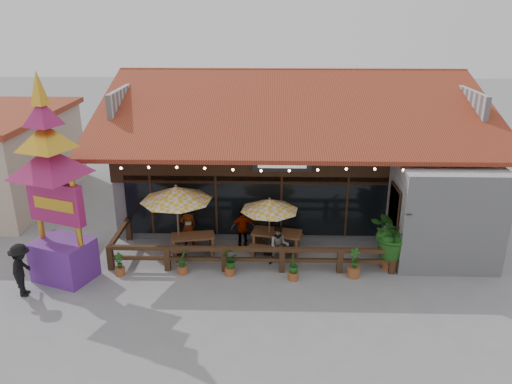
{
  "coord_description": "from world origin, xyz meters",
  "views": [
    {
      "loc": [
        -0.98,
        -15.88,
        8.69
      ],
      "look_at": [
        -1.46,
        1.5,
        2.21
      ],
      "focal_mm": 35.0,
      "sensor_mm": 36.0,
      "label": 1
    }
  ],
  "objects_px": {
    "picnic_table_right": "(277,239)",
    "tropical_plant": "(393,234)",
    "umbrella_right": "(270,205)",
    "thai_sign_tower": "(50,168)",
    "umbrella_left": "(176,194)",
    "picnic_table_left": "(193,241)",
    "pedestrian": "(22,270)"
  },
  "relations": [
    {
      "from": "picnic_table_right",
      "to": "umbrella_left",
      "type": "bearing_deg",
      "value": -176.13
    },
    {
      "from": "thai_sign_tower",
      "to": "umbrella_right",
      "type": "bearing_deg",
      "value": 15.35
    },
    {
      "from": "thai_sign_tower",
      "to": "tropical_plant",
      "type": "bearing_deg",
      "value": 5.04
    },
    {
      "from": "tropical_plant",
      "to": "picnic_table_right",
      "type": "bearing_deg",
      "value": 165.43
    },
    {
      "from": "picnic_table_right",
      "to": "thai_sign_tower",
      "type": "height_order",
      "value": "thai_sign_tower"
    },
    {
      "from": "tropical_plant",
      "to": "pedestrian",
      "type": "height_order",
      "value": "tropical_plant"
    },
    {
      "from": "picnic_table_left",
      "to": "picnic_table_right",
      "type": "height_order",
      "value": "picnic_table_right"
    },
    {
      "from": "umbrella_left",
      "to": "umbrella_right",
      "type": "height_order",
      "value": "umbrella_left"
    },
    {
      "from": "umbrella_left",
      "to": "picnic_table_left",
      "type": "xyz_separation_m",
      "value": [
        0.51,
        0.07,
        -1.9
      ]
    },
    {
      "from": "pedestrian",
      "to": "thai_sign_tower",
      "type": "bearing_deg",
      "value": -49.74
    },
    {
      "from": "thai_sign_tower",
      "to": "pedestrian",
      "type": "bearing_deg",
      "value": -129.39
    },
    {
      "from": "umbrella_right",
      "to": "thai_sign_tower",
      "type": "bearing_deg",
      "value": -164.65
    },
    {
      "from": "picnic_table_left",
      "to": "umbrella_left",
      "type": "bearing_deg",
      "value": -171.84
    },
    {
      "from": "umbrella_left",
      "to": "thai_sign_tower",
      "type": "relative_size",
      "value": 0.43
    },
    {
      "from": "picnic_table_right",
      "to": "pedestrian",
      "type": "bearing_deg",
      "value": -158.88
    },
    {
      "from": "umbrella_left",
      "to": "thai_sign_tower",
      "type": "distance_m",
      "value": 4.27
    },
    {
      "from": "thai_sign_tower",
      "to": "umbrella_left",
      "type": "bearing_deg",
      "value": 26.52
    },
    {
      "from": "picnic_table_right",
      "to": "tropical_plant",
      "type": "relative_size",
      "value": 0.89
    },
    {
      "from": "picnic_table_left",
      "to": "tropical_plant",
      "type": "relative_size",
      "value": 0.78
    },
    {
      "from": "umbrella_right",
      "to": "picnic_table_left",
      "type": "bearing_deg",
      "value": -179.2
    },
    {
      "from": "umbrella_right",
      "to": "picnic_table_right",
      "type": "distance_m",
      "value": 1.43
    },
    {
      "from": "thai_sign_tower",
      "to": "tropical_plant",
      "type": "distance_m",
      "value": 11.53
    },
    {
      "from": "picnic_table_right",
      "to": "thai_sign_tower",
      "type": "xyz_separation_m",
      "value": [
        -7.18,
        -2.03,
        3.35
      ]
    },
    {
      "from": "thai_sign_tower",
      "to": "pedestrian",
      "type": "height_order",
      "value": "thai_sign_tower"
    },
    {
      "from": "umbrella_right",
      "to": "thai_sign_tower",
      "type": "distance_m",
      "value": 7.42
    },
    {
      "from": "umbrella_left",
      "to": "picnic_table_right",
      "type": "relative_size",
      "value": 1.55
    },
    {
      "from": "umbrella_left",
      "to": "pedestrian",
      "type": "relative_size",
      "value": 1.81
    },
    {
      "from": "umbrella_right",
      "to": "picnic_table_right",
      "type": "xyz_separation_m",
      "value": [
        0.28,
        0.13,
        -1.4
      ]
    },
    {
      "from": "picnic_table_left",
      "to": "picnic_table_right",
      "type": "relative_size",
      "value": 0.87
    },
    {
      "from": "picnic_table_left",
      "to": "thai_sign_tower",
      "type": "height_order",
      "value": "thai_sign_tower"
    },
    {
      "from": "umbrella_right",
      "to": "pedestrian",
      "type": "bearing_deg",
      "value": -159.03
    },
    {
      "from": "picnic_table_left",
      "to": "pedestrian",
      "type": "distance_m",
      "value": 5.8
    }
  ]
}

